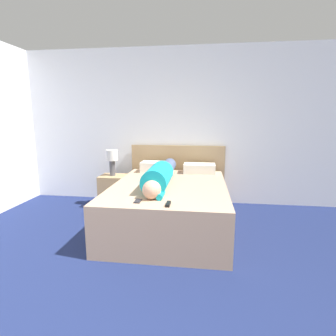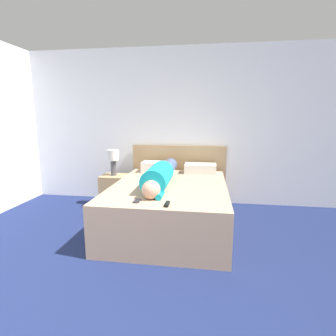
% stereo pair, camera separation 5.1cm
% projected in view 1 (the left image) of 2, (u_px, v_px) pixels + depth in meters
% --- Properties ---
extents(wall_back, '(6.20, 0.06, 2.60)m').
position_uv_depth(wall_back, '(169.00, 127.00, 4.48)').
color(wall_back, white).
rests_on(wall_back, ground_plane).
extents(bed, '(1.48, 1.96, 0.59)m').
position_uv_depth(bed, '(169.00, 206.00, 3.52)').
color(bed, tan).
rests_on(bed, ground_plane).
extents(headboard, '(1.60, 0.04, 0.99)m').
position_uv_depth(headboard, '(177.00, 174.00, 4.54)').
color(headboard, tan).
rests_on(headboard, ground_plane).
extents(nightstand, '(0.40, 0.37, 0.53)m').
position_uv_depth(nightstand, '(113.00, 191.00, 4.32)').
color(nightstand, tan).
rests_on(nightstand, ground_plane).
extents(table_lamp, '(0.19, 0.19, 0.42)m').
position_uv_depth(table_lamp, '(112.00, 158.00, 4.22)').
color(table_lamp, '#4C4C51').
rests_on(table_lamp, nightstand).
extents(person_lying, '(0.30, 1.69, 0.30)m').
position_uv_depth(person_lying, '(161.00, 175.00, 3.42)').
color(person_lying, tan).
rests_on(person_lying, bed).
extents(pillow_near_headboard, '(0.52, 0.29, 0.16)m').
position_uv_depth(pillow_near_headboard, '(157.00, 167.00, 4.26)').
color(pillow_near_headboard, silver).
rests_on(pillow_near_headboard, bed).
extents(pillow_second, '(0.49, 0.29, 0.15)m').
position_uv_depth(pillow_second, '(199.00, 168.00, 4.17)').
color(pillow_second, silver).
rests_on(pillow_second, bed).
extents(tv_remote, '(0.04, 0.15, 0.02)m').
position_uv_depth(tv_remote, '(168.00, 204.00, 2.64)').
color(tv_remote, black).
rests_on(tv_remote, bed).
extents(cell_phone, '(0.06, 0.13, 0.01)m').
position_uv_depth(cell_phone, '(138.00, 201.00, 2.75)').
color(cell_phone, black).
rests_on(cell_phone, bed).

